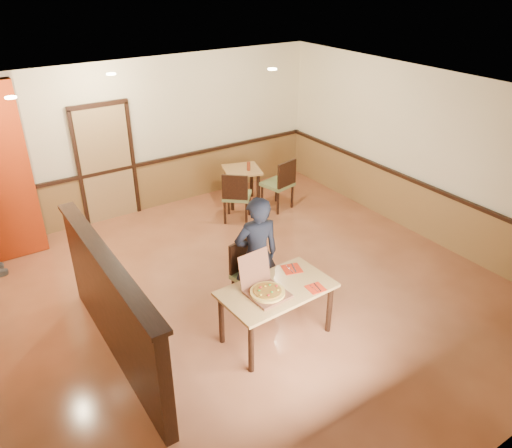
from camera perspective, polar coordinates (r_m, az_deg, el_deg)
The scene contains 24 objects.
floor at distance 7.26m, azimuth -0.74°, elevation -8.04°, with size 7.00×7.00×0.00m, color #C3724C.
ceiling at distance 6.06m, azimuth -0.91°, elevation 13.92°, with size 7.00×7.00×0.00m, color black.
wall_back at distance 9.47m, azimuth -12.49°, elevation 9.68°, with size 7.00×7.00×0.00m, color #FBEFC4.
wall_right at distance 8.78m, azimuth 18.96°, elevation 7.36°, with size 7.00×7.00×0.00m, color #FBEFC4.
wainscot_back at distance 9.77m, azimuth -11.86°, elevation 4.35°, with size 7.00×0.04×0.90m, color olive.
chair_rail_back at distance 9.58m, azimuth -12.09°, elevation 6.89°, with size 7.00×0.06×0.06m, color black.
wainscot_right at distance 9.11m, azimuth 17.93°, elevation 1.75°, with size 0.04×7.00×0.90m, color olive.
chair_rail_right at distance 8.91m, azimuth 18.28°, elevation 4.43°, with size 0.06×7.00×0.06m, color black.
back_door at distance 9.31m, azimuth -16.74°, elevation 6.54°, with size 0.90×0.06×2.10m, color tan.
booth_partition at distance 6.04m, azimuth -16.10°, elevation -9.16°, with size 0.20×3.10×1.44m.
spot_a at distance 6.97m, azimuth -26.23°, elevation 12.85°, with size 0.14×0.14×0.02m, color beige.
spot_b at distance 7.96m, azimuth -16.23°, elevation 16.14°, with size 0.14×0.14×0.02m, color beige.
spot_c at distance 8.04m, azimuth 1.87°, elevation 17.28°, with size 0.14×0.14×0.02m, color beige.
main_table at distance 6.17m, azimuth 2.37°, elevation -8.16°, with size 1.42×0.86×0.74m.
diner_chair at distance 6.81m, azimuth -0.75°, elevation -5.44°, with size 0.57×0.57×0.95m.
side_chair_left at distance 8.98m, azimuth -2.26°, elevation 3.35°, with size 0.68×0.68×0.97m.
side_chair_right at distance 9.45m, azimuth 2.81°, elevation 4.76°, with size 0.59×0.59×1.00m.
side_table at distance 9.69m, azimuth -1.61°, elevation 5.37°, with size 0.85×0.85×0.72m.
diner at distance 6.54m, azimuth 0.09°, elevation -3.64°, with size 0.62×0.40×1.69m, color black.
pizza_box at distance 5.98m, azimuth 1.04°, elevation -7.49°, with size 0.47×0.55×0.46m.
pizza at distance 5.96m, azimuth 1.33°, elevation -7.80°, with size 0.42×0.42×0.03m, color gold.
napkin_near at distance 6.14m, azimuth 6.83°, elevation -7.29°, with size 0.23×0.23×0.01m.
napkin_far at distance 6.47m, azimuth 4.11°, elevation -5.13°, with size 0.29×0.29×0.01m.
condiment at distance 9.52m, azimuth -0.84°, elevation 6.63°, with size 0.07×0.07×0.17m, color maroon.
Camera 1 is at (-3.16, -4.95, 4.27)m, focal length 35.00 mm.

